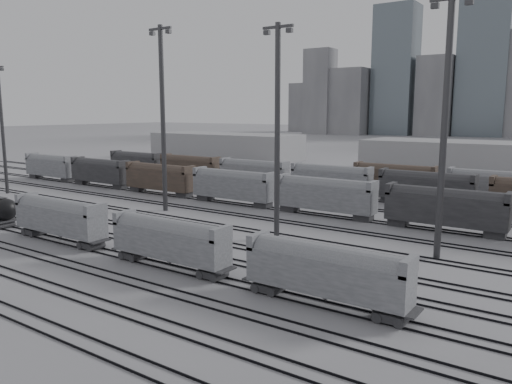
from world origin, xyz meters
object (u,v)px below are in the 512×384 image
Objects in this scene: hopper_car_a at (60,216)px; hopper_car_c at (326,269)px; hopper_car_b at (170,239)px; light_mast_c at (277,127)px; light_mast_a at (2,126)px.

hopper_car_c is at bearing 0.00° from hopper_car_a.
hopper_car_a is at bearing 180.00° from hopper_car_b.
hopper_car_a reaches higher than hopper_car_b.
light_mast_c reaches higher than hopper_car_c.
hopper_car_b is 0.53× the size of light_mast_c.
hopper_car_a is at bearing -142.29° from light_mast_c.
light_mast_a is 59.58m from light_mast_c.
light_mast_a is 0.93× the size of light_mast_c.
hopper_car_b is 59.90m from light_mast_a.
light_mast_a is (-57.10, 15.39, 9.51)m from hopper_car_b.
light_mast_c is at bearing 132.70° from hopper_car_c.
hopper_car_c is 23.72m from light_mast_c.
hopper_car_a is 17.81m from hopper_car_b.
hopper_car_a is 0.59× the size of light_mast_a.
hopper_car_c is (16.94, 0.00, 0.02)m from hopper_car_b.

